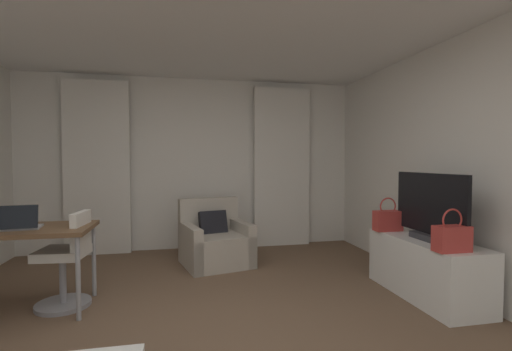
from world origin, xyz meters
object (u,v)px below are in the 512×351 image
Objects in this scene: tv_console at (426,268)px; tv_flatscreen at (430,209)px; handbag_primary at (388,220)px; handbag_secondary at (452,238)px; armchair at (215,243)px; desk_chair at (67,264)px; laptop at (19,224)px; desk at (4,235)px.

tv_flatscreen is (-0.00, -0.04, 0.59)m from tv_console.
handbag_primary and handbag_secondary have the same top height.
armchair is 0.99× the size of tv_flatscreen.
desk_chair reaches higher than tv_console.
tv_flatscreen is 2.67× the size of handbag_primary.
armchair is at bearing 36.38° from desk_chair.
laptop is 3.61m from handbag_primary.
armchair is 1.10× the size of desk_chair.
handbag_primary reaches higher than armchair.
tv_console is 3.45× the size of handbag_primary.
tv_flatscreen is at bearing 74.34° from handbag_secondary.
armchair is 2.15m from handbag_primary.
handbag_secondary is (1.82, -2.04, 0.42)m from armchair.
handbag_secondary is (3.78, -0.90, 0.00)m from desk.
desk is at bearing -179.48° from handbag_primary.
tv_console is at bearing -72.55° from handbag_primary.
armchair is at bearing 148.51° from handbag_primary.
tv_flatscreen is (3.41, -0.51, 0.49)m from desk_chair.
tv_flatscreen is 0.55m from handbag_primary.
desk is 0.58m from desk_chair.
laptop is at bearing 167.15° from handbag_secondary.
desk_chair is at bearing 171.47° from tv_flatscreen.
laptop is (-0.34, -0.13, 0.41)m from desk_chair.
desk is at bearing 173.28° from tv_flatscreen.
tv_flatscreen reaches higher than desk_chair.
laptop is 0.95× the size of handbag_primary.
desk_chair is 3.49m from tv_flatscreen.
desk is at bearing 153.61° from laptop.
desk is 1.46× the size of tv_flatscreen.
tv_console is (3.75, -0.35, -0.51)m from laptop.
tv_console is 0.64m from handbag_secondary.
tv_console is at bearing -6.16° from desk.
handbag_secondary is at bearing -88.84° from handbag_primary.
handbag_primary is at bearing 107.45° from tv_console.
desk is at bearing -173.89° from desk_chair.
laptop is at bearing -159.29° from desk_chair.
handbag_primary is at bearing 0.52° from desk.
handbag_secondary is (3.63, -0.83, -0.10)m from laptop.
handbag_secondary is (3.29, -0.95, 0.31)m from desk_chair.
tv_flatscreen is at bearing -5.85° from laptop.
tv_console is 0.60m from tv_flatscreen.
armchair is at bearing 131.73° from handbag_secondary.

